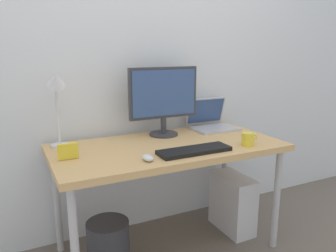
% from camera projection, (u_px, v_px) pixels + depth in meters
% --- Properties ---
extents(ground_plane, '(6.00, 6.00, 0.00)m').
position_uv_depth(ground_plane, '(168.00, 248.00, 2.28)').
color(ground_plane, '#665B51').
extents(back_wall, '(4.40, 0.04, 2.60)m').
position_uv_depth(back_wall, '(142.00, 52.00, 2.35)').
color(back_wall, silver).
rests_on(back_wall, ground_plane).
extents(desk, '(1.44, 0.71, 0.73)m').
position_uv_depth(desk, '(168.00, 154.00, 2.13)').
color(desk, tan).
rests_on(desk, ground_plane).
extents(monitor, '(0.50, 0.20, 0.47)m').
position_uv_depth(monitor, '(164.00, 97.00, 2.28)').
color(monitor, '#333338').
rests_on(monitor, desk).
extents(laptop, '(0.32, 0.28, 0.22)m').
position_uv_depth(laptop, '(211.00, 121.00, 2.52)').
color(laptop, '#B2B2B7').
rests_on(laptop, desk).
extents(desk_lamp, '(0.11, 0.16, 0.48)m').
position_uv_depth(desk_lamp, '(57.00, 92.00, 1.97)').
color(desk_lamp, silver).
rests_on(desk_lamp, desk).
extents(keyboard, '(0.44, 0.14, 0.02)m').
position_uv_depth(keyboard, '(194.00, 150.00, 1.95)').
color(keyboard, black).
rests_on(keyboard, desk).
extents(mouse, '(0.06, 0.09, 0.03)m').
position_uv_depth(mouse, '(148.00, 158.00, 1.81)').
color(mouse, silver).
rests_on(mouse, desk).
extents(coffee_mug, '(0.11, 0.08, 0.08)m').
position_uv_depth(coffee_mug, '(248.00, 139.00, 2.09)').
color(coffee_mug, yellow).
rests_on(coffee_mug, desk).
extents(photo_frame, '(0.11, 0.03, 0.09)m').
position_uv_depth(photo_frame, '(68.00, 151.00, 1.82)').
color(photo_frame, yellow).
rests_on(photo_frame, desk).
extents(computer_tower, '(0.18, 0.36, 0.42)m').
position_uv_depth(computer_tower, '(233.00, 203.00, 2.48)').
color(computer_tower, silver).
rests_on(computer_tower, ground_plane).
extents(wastebasket, '(0.26, 0.26, 0.30)m').
position_uv_depth(wastebasket, '(108.00, 244.00, 2.06)').
color(wastebasket, '#333338').
rests_on(wastebasket, ground_plane).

